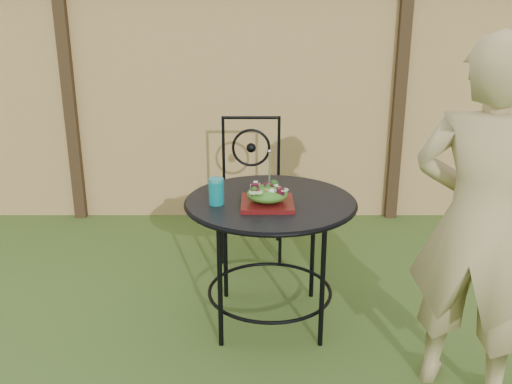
{
  "coord_description": "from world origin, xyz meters",
  "views": [
    {
      "loc": [
        0.17,
        -2.34,
        1.74
      ],
      "look_at": [
        0.17,
        0.58,
        0.75
      ],
      "focal_mm": 40.0,
      "sensor_mm": 36.0,
      "label": 1
    }
  ],
  "objects_px": {
    "patio_chair": "(251,183)",
    "patio_table": "(270,224)",
    "salad_plate": "(267,203)",
    "diner": "(479,226)"
  },
  "relations": [
    {
      "from": "patio_table",
      "to": "salad_plate",
      "type": "xyz_separation_m",
      "value": [
        -0.02,
        -0.09,
        0.15
      ]
    },
    {
      "from": "patio_chair",
      "to": "salad_plate",
      "type": "xyz_separation_m",
      "value": [
        0.09,
        -1.07,
        0.23
      ]
    },
    {
      "from": "patio_table",
      "to": "patio_chair",
      "type": "distance_m",
      "value": 0.99
    },
    {
      "from": "patio_chair",
      "to": "salad_plate",
      "type": "distance_m",
      "value": 1.1
    },
    {
      "from": "patio_chair",
      "to": "salad_plate",
      "type": "bearing_deg",
      "value": -84.99
    },
    {
      "from": "diner",
      "to": "salad_plate",
      "type": "bearing_deg",
      "value": 2.56
    },
    {
      "from": "patio_chair",
      "to": "patio_table",
      "type": "bearing_deg",
      "value": -83.4
    },
    {
      "from": "patio_chair",
      "to": "diner",
      "type": "xyz_separation_m",
      "value": [
        0.99,
        -1.58,
        0.31
      ]
    },
    {
      "from": "patio_chair",
      "to": "diner",
      "type": "height_order",
      "value": "diner"
    },
    {
      "from": "patio_chair",
      "to": "diner",
      "type": "bearing_deg",
      "value": -57.73
    }
  ]
}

